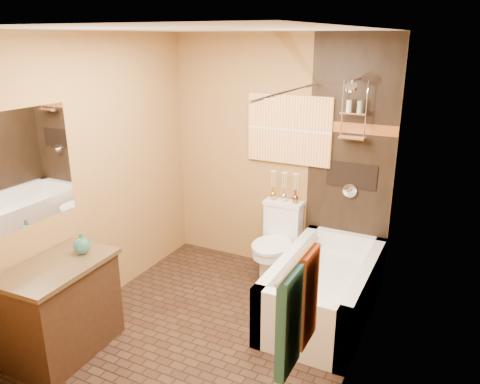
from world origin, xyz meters
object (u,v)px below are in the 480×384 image
Objects in this scene: toilet at (276,242)px; vanity at (62,308)px; sunset_painting at (289,130)px; bathtub at (324,293)px.

vanity is (-1.06, -1.91, -0.01)m from toilet.
sunset_painting reaches higher than vanity.
sunset_painting is 0.60× the size of bathtub.
toilet is (-0.67, 0.46, 0.19)m from bathtub.
sunset_painting is at bearing 89.32° from toilet.
sunset_painting is at bearing 132.58° from bathtub.
vanity is (-1.06, -2.18, -1.15)m from sunset_painting.
toilet is (0.00, -0.27, -1.14)m from sunset_painting.
sunset_painting is 1.17m from toilet.
bathtub is (0.67, -0.73, -1.33)m from sunset_painting.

